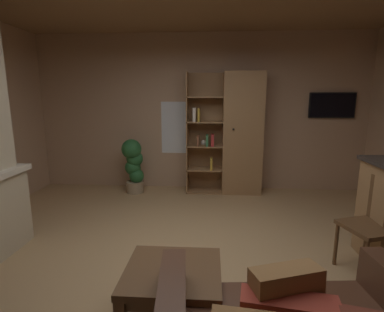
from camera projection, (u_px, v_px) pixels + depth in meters
floor at (189, 267)px, 2.92m from camera, size 5.89×5.32×0.02m
wall_back at (200, 113)px, 5.27m from camera, size 6.01×0.06×2.77m
window_pane_back at (177, 128)px, 5.32m from camera, size 0.57×0.01×0.94m
bookshelf_cabinet at (237, 135)px, 5.03m from camera, size 1.30×0.41×2.09m
coffee_table at (173, 280)px, 2.07m from camera, size 0.68×0.62×0.47m
table_book_0 at (171, 268)px, 2.05m from camera, size 0.14×0.11×0.03m
table_book_1 at (170, 266)px, 2.02m from camera, size 0.12×0.11×0.03m
dining_chair at (376, 220)px, 2.74m from camera, size 0.53×0.53×0.92m
potted_floor_plant at (134, 164)px, 5.11m from camera, size 0.37×0.36×0.96m
wall_mounted_tv at (332, 105)px, 5.04m from camera, size 0.78×0.06×0.44m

